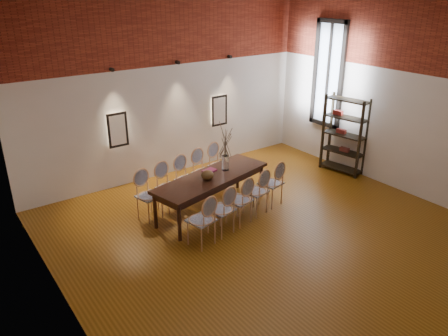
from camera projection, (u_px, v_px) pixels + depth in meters
floor at (271, 235)px, 7.76m from camera, size 7.00×7.00×0.02m
wall_back at (168, 88)px, 9.63m from camera, size 7.00×0.10×4.00m
wall_left at (48, 180)px, 5.07m from camera, size 0.10×7.00×4.00m
wall_right at (406, 96)px, 8.89m from camera, size 0.10×7.00×4.00m
brick_band_back at (166, 29)px, 9.10m from camera, size 7.00×0.02×1.50m
brick_band_left at (36, 71)px, 4.62m from camera, size 0.02×7.00×1.50m
brick_band_right at (414, 33)px, 8.37m from camera, size 0.02×7.00×1.50m
niche_left at (117, 130)px, 9.13m from camera, size 0.36×0.06×0.66m
niche_right at (219, 110)px, 10.53m from camera, size 0.36×0.06×0.66m
spot_fixture_left at (112, 70)px, 8.62m from camera, size 0.08×0.10×0.08m
spot_fixture_mid at (178, 62)px, 9.43m from camera, size 0.08×0.10×0.08m
spot_fixture_right at (230, 57)px, 10.19m from camera, size 0.08×0.10×0.08m
window_glass at (329, 74)px, 10.28m from camera, size 0.02×0.78×2.38m
window_frame at (328, 75)px, 10.27m from camera, size 0.08×0.90×2.50m
window_mullion at (328, 75)px, 10.27m from camera, size 0.06×0.06×2.40m
dining_table at (212, 194)px, 8.42m from camera, size 2.58×1.31×0.75m
chair_near_a at (201, 220)px, 7.29m from camera, size 0.53×0.53×0.94m
chair_near_b at (221, 209)px, 7.63m from camera, size 0.53×0.53×0.94m
chair_near_c at (239, 200)px, 7.97m from camera, size 0.53×0.53×0.94m
chair_near_d at (255, 191)px, 8.31m from camera, size 0.53×0.53×0.94m
chair_near_e at (271, 183)px, 8.65m from camera, size 0.53×0.53×0.94m
chair_far_a at (149, 196)px, 8.12m from camera, size 0.53×0.53×0.94m
chair_far_b at (169, 187)px, 8.46m from camera, size 0.53×0.53×0.94m
chair_far_c at (187, 180)px, 8.80m from camera, size 0.53×0.53×0.94m
chair_far_d at (204, 172)px, 9.14m from camera, size 0.53×0.53×0.94m
chair_far_e at (220, 166)px, 9.48m from camera, size 0.53×0.53×0.94m
vase at (225, 163)px, 8.49m from camera, size 0.14×0.14×0.30m
dried_branches at (225, 141)px, 8.32m from camera, size 0.50×0.50×0.70m
bowl at (207, 175)px, 8.10m from camera, size 0.24×0.24×0.18m
book at (209, 171)px, 8.48m from camera, size 0.29×0.23×0.03m
shelving_rack at (344, 135)px, 10.08m from camera, size 0.54×1.05×1.80m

